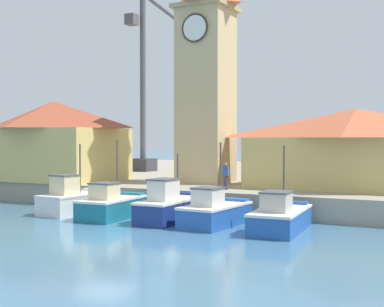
{
  "coord_description": "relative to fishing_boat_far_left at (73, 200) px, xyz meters",
  "views": [
    {
      "loc": [
        14.48,
        -19.49,
        4.41
      ],
      "look_at": [
        -0.94,
        10.22,
        3.5
      ],
      "focal_mm": 50.0,
      "sensor_mm": 36.0,
      "label": 1
    }
  ],
  "objects": [
    {
      "name": "ground_plane",
      "position": [
        6.26,
        -5.21,
        -0.79
      ],
      "size": [
        300.0,
        300.0,
        0.0
      ],
      "primitive_type": "plane",
      "color": "teal"
    },
    {
      "name": "quay_wharf",
      "position": [
        6.26,
        23.01,
        -0.11
      ],
      "size": [
        120.0,
        40.0,
        1.35
      ],
      "primitive_type": "cube",
      "color": "#9E937F",
      "rests_on": "ground"
    },
    {
      "name": "fishing_boat_far_left",
      "position": [
        0.0,
        0.0,
        0.0
      ],
      "size": [
        2.36,
        4.46,
        4.12
      ],
      "color": "silver",
      "rests_on": "ground"
    },
    {
      "name": "fishing_boat_left_outer",
      "position": [
        3.18,
        -0.54,
        -0.07
      ],
      "size": [
        2.37,
        4.54,
        4.33
      ],
      "color": "#196B7F",
      "rests_on": "ground"
    },
    {
      "name": "fishing_boat_left_inner",
      "position": [
        6.61,
        0.12,
        -0.0
      ],
      "size": [
        2.0,
        5.16,
        3.62
      ],
      "color": "navy",
      "rests_on": "ground"
    },
    {
      "name": "fishing_boat_mid_left",
      "position": [
        9.33,
        -0.18,
        -0.09
      ],
      "size": [
        2.4,
        4.61,
        4.24
      ],
      "color": "#2356A8",
      "rests_on": "ground"
    },
    {
      "name": "fishing_boat_center",
      "position": [
        12.79,
        -0.2,
        -0.11
      ],
      "size": [
        2.47,
        5.28,
        4.09
      ],
      "color": "#2356A8",
      "rests_on": "ground"
    },
    {
      "name": "clock_tower",
      "position": [
        4.39,
        8.94,
        8.24
      ],
      "size": [
        3.8,
        3.8,
        16.25
      ],
      "color": "tan",
      "rests_on": "quay_wharf"
    },
    {
      "name": "warehouse_left",
      "position": [
        -6.97,
        6.1,
        3.57
      ],
      "size": [
        10.21,
        6.98,
        5.88
      ],
      "color": "tan",
      "rests_on": "quay_wharf"
    },
    {
      "name": "warehouse_right",
      "position": [
        14.62,
        8.92,
        3.07
      ],
      "size": [
        13.12,
        6.31,
        4.91
      ],
      "color": "tan",
      "rests_on": "quay_wharf"
    },
    {
      "name": "port_crane_near",
      "position": [
        -6.8,
        18.4,
        6.93
      ],
      "size": [
        3.18,
        7.23,
        16.98
      ],
      "color": "#353539",
      "rests_on": "quay_wharf"
    },
    {
      "name": "dock_worker_near_tower",
      "position": [
        7.74,
        4.83,
        1.41
      ],
      "size": [
        0.34,
        0.22,
        1.62
      ],
      "color": "#33333D",
      "rests_on": "quay_wharf"
    }
  ]
}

